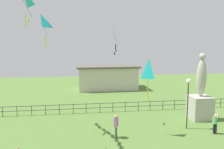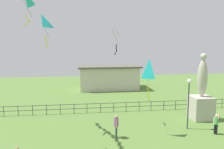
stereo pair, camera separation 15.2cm
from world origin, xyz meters
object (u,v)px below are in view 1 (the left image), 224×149
at_px(kite_4, 112,30).
at_px(person_2, 116,125).
at_px(person_0, 215,122).
at_px(lamppost, 188,92).
at_px(kite_3, 149,70).
at_px(statue_monument, 200,99).
at_px(kite_2, 41,23).

bearing_deg(kite_4, person_2, -92.61).
distance_m(person_0, person_2, 7.56).
relative_size(lamppost, kite_4, 1.42).
bearing_deg(person_0, kite_3, 169.65).
relative_size(statue_monument, person_0, 3.29).
height_order(lamppost, person_0, lamppost).
bearing_deg(lamppost, statue_monument, 43.12).
xyz_separation_m(person_2, kite_4, (0.15, 3.30, 6.97)).
bearing_deg(kite_3, person_2, -168.09).
bearing_deg(statue_monument, person_0, -101.14).
distance_m(person_0, kite_3, 6.44).
bearing_deg(lamppost, person_2, -170.56).
bearing_deg(kite_3, statue_monument, 24.52).
bearing_deg(person_2, kite_4, 87.39).
bearing_deg(kite_2, statue_monument, 4.02).
relative_size(person_0, kite_4, 0.63).
relative_size(person_2, kite_2, 0.71).
relative_size(kite_2, kite_3, 0.77).
height_order(person_0, kite_3, kite_3).
distance_m(statue_monument, kite_3, 6.98).
relative_size(statue_monument, person_2, 3.51).
height_order(statue_monument, kite_4, kite_4).
relative_size(lamppost, person_2, 2.39).
distance_m(statue_monument, lamppost, 3.37).
bearing_deg(lamppost, kite_4, 158.26).
distance_m(kite_3, kite_4, 4.80).
height_order(kite_3, kite_4, kite_4).
distance_m(lamppost, kite_3, 3.91).
bearing_deg(person_0, statue_monument, 78.86).
xyz_separation_m(person_2, kite_3, (2.54, 0.53, 3.86)).
height_order(lamppost, kite_3, kite_3).
bearing_deg(person_0, kite_2, 168.72).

